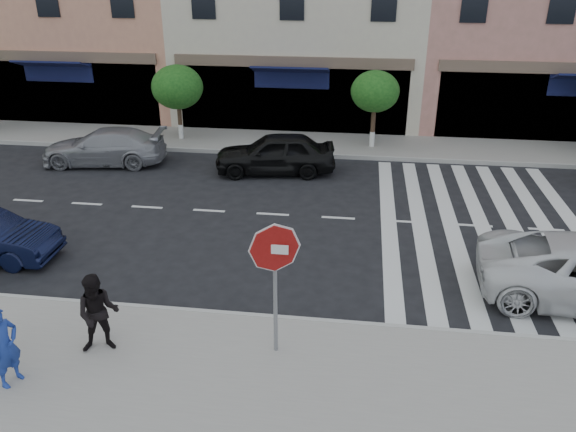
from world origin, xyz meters
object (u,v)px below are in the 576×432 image
object	(u,v)px
photographer	(4,346)
walker	(98,314)
stop_sign	(275,262)
car_far_left	(104,147)
car_far_mid	(275,153)

from	to	relation	value
photographer	walker	distance (m)	1.66
stop_sign	car_far_left	size ratio (longest dim) A/B	0.60
photographer	car_far_mid	bearing A→B (deg)	4.84
stop_sign	walker	world-z (taller)	stop_sign
photographer	walker	xyz separation A→B (m)	(1.23, 1.11, 0.04)
stop_sign	photographer	bearing A→B (deg)	-161.69
walker	car_far_mid	size ratio (longest dim) A/B	0.38
walker	car_far_mid	distance (m)	10.81
car_far_left	walker	bearing A→B (deg)	17.30
stop_sign	car_far_mid	bearing A→B (deg)	98.89
car_far_left	car_far_mid	size ratio (longest dim) A/B	1.06
walker	photographer	bearing A→B (deg)	-155.70
stop_sign	walker	xyz separation A→B (m)	(-3.36, -0.40, -1.16)
photographer	walker	size ratio (longest dim) A/B	0.96
walker	car_far_mid	world-z (taller)	walker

